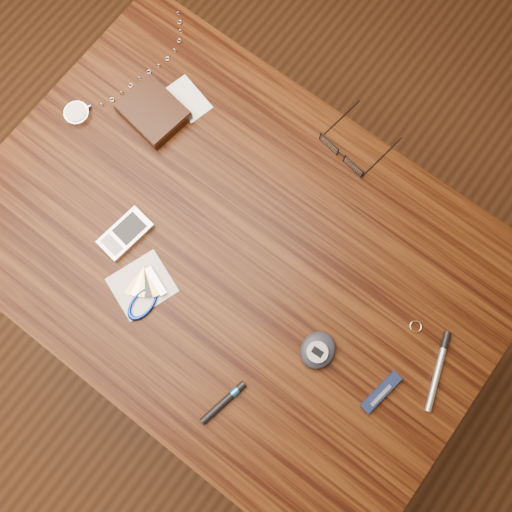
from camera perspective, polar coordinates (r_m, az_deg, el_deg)
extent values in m
plane|color=#472814|center=(1.67, -1.29, -5.02)|extent=(3.80, 3.80, 0.00)
cube|color=#381B08|center=(0.95, -2.26, 0.39)|extent=(1.00, 0.70, 0.03)
cylinder|color=#4C2814|center=(1.45, -23.55, -1.61)|extent=(0.05, 0.05, 0.71)
cylinder|color=#4C2814|center=(1.35, 6.62, -25.09)|extent=(0.05, 0.05, 0.71)
cylinder|color=#4C2814|center=(1.50, -8.61, 16.52)|extent=(0.05, 0.05, 0.71)
cylinder|color=#4C2814|center=(1.41, 20.95, -4.20)|extent=(0.05, 0.05, 0.71)
cube|color=black|center=(1.04, -11.64, 15.81)|extent=(0.13, 0.11, 0.02)
cube|color=black|center=(1.03, -11.79, 16.15)|extent=(0.13, 0.11, 0.00)
cube|color=white|center=(1.06, -7.76, 17.39)|extent=(0.10, 0.08, 0.00)
cube|color=black|center=(1.00, 8.35, 12.52)|extent=(0.05, 0.01, 0.03)
cube|color=silver|center=(1.00, 8.35, 12.52)|extent=(0.04, 0.01, 0.02)
cylinder|color=black|center=(1.04, 9.54, 15.14)|extent=(0.02, 0.12, 0.00)
cube|color=black|center=(0.99, 11.05, 10.02)|extent=(0.05, 0.01, 0.03)
cube|color=silver|center=(0.99, 11.05, 10.02)|extent=(0.04, 0.01, 0.02)
cylinder|color=black|center=(1.02, 14.16, 10.88)|extent=(0.02, 0.12, 0.00)
cube|color=black|center=(0.99, 9.74, 11.37)|extent=(0.02, 0.00, 0.00)
torus|color=#DCAC5E|center=(0.96, 17.79, -7.67)|extent=(0.03, 0.03, 0.00)
cylinder|color=silver|center=(1.09, -19.78, 15.06)|extent=(0.05, 0.05, 0.01)
cylinder|color=white|center=(1.08, -19.91, 15.23)|extent=(0.04, 0.04, 0.00)
cylinder|color=silver|center=(1.09, -18.52, 15.91)|extent=(0.01, 0.01, 0.01)
torus|color=silver|center=(1.08, -17.25, 16.21)|extent=(0.01, 0.01, 0.01)
torus|color=silver|center=(1.08, -16.14, 16.79)|extent=(0.01, 0.01, 0.00)
torus|color=silver|center=(1.09, -15.12, 17.56)|extent=(0.01, 0.01, 0.01)
torus|color=silver|center=(1.09, -14.16, 18.38)|extent=(0.01, 0.01, 0.00)
torus|color=silver|center=(1.09, -13.17, 19.17)|extent=(0.01, 0.01, 0.01)
torus|color=silver|center=(1.10, -12.14, 19.90)|extent=(0.01, 0.01, 0.00)
torus|color=silver|center=(1.10, -11.09, 20.59)|extent=(0.01, 0.00, 0.01)
torus|color=silver|center=(1.11, -10.09, 21.34)|extent=(0.01, 0.01, 0.00)
torus|color=silver|center=(1.12, -9.28, 22.20)|extent=(0.01, 0.01, 0.01)
torus|color=silver|center=(1.13, -8.78, 23.15)|extent=(0.01, 0.01, 0.00)
torus|color=silver|center=(1.14, -8.63, 24.08)|extent=(0.01, 0.01, 0.01)
torus|color=silver|center=(1.15, -8.73, 24.92)|extent=(0.01, 0.01, 0.00)
torus|color=silver|center=(1.17, -8.91, 25.72)|extent=(0.01, 0.01, 0.01)
cube|color=silver|center=(0.97, -14.69, 2.46)|extent=(0.07, 0.10, 0.01)
cube|color=black|center=(0.96, -14.27, 3.09)|extent=(0.05, 0.06, 0.00)
cube|color=#989B9F|center=(0.96, -16.15, 1.25)|extent=(0.04, 0.03, 0.00)
ellipsoid|color=black|center=(0.91, 7.07, -10.62)|extent=(0.06, 0.07, 0.02)
cylinder|color=#999CA1|center=(0.89, 7.02, -10.84)|extent=(0.04, 0.04, 0.00)
cube|color=black|center=(0.89, 7.04, -10.83)|extent=(0.02, 0.01, 0.00)
cube|color=white|center=(0.95, -12.90, -3.26)|extent=(0.12, 0.13, 0.00)
torus|color=#0A2594|center=(0.94, -12.83, -5.33)|extent=(0.06, 0.06, 0.01)
cube|color=olive|center=(0.95, -13.50, -2.88)|extent=(0.01, 0.06, 0.00)
cube|color=silver|center=(0.94, -13.08, -2.87)|extent=(0.03, 0.06, 0.00)
cube|color=#A9973C|center=(0.94, -12.66, -2.86)|extent=(0.04, 0.06, 0.00)
cube|color=black|center=(0.94, -12.24, -2.86)|extent=(0.05, 0.05, 0.00)
cube|color=olive|center=(0.93, -11.81, -2.85)|extent=(0.05, 0.04, 0.00)
cube|color=silver|center=(0.93, -11.38, -2.84)|extent=(0.06, 0.03, 0.00)
cube|color=#111637|center=(0.93, 14.09, -14.84)|extent=(0.03, 0.09, 0.01)
cube|color=silver|center=(0.93, 14.10, -15.20)|extent=(0.01, 0.05, 0.00)
cylinder|color=#B7B8BC|center=(0.96, 20.06, -12.23)|extent=(0.06, 0.14, 0.01)
cylinder|color=black|center=(0.97, 20.84, -8.98)|extent=(0.02, 0.03, 0.01)
cylinder|color=black|center=(0.91, -3.75, -16.37)|extent=(0.03, 0.10, 0.01)
cylinder|color=#2173B8|center=(0.91, -2.41, -15.25)|extent=(0.02, 0.02, 0.01)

